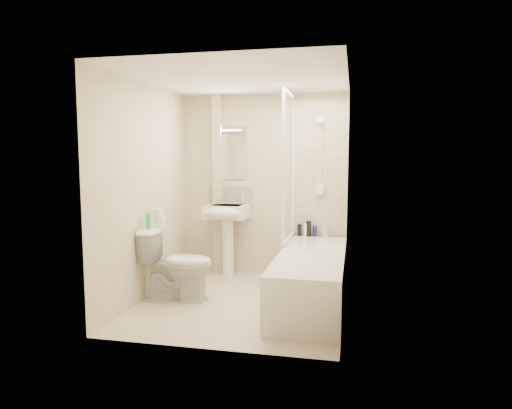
# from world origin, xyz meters

# --- Properties ---
(floor) EXTENTS (2.50, 2.50, 0.00)m
(floor) POSITION_xyz_m (0.00, 0.00, 0.00)
(floor) COLOR beige
(floor) RESTS_ON ground
(wall_back) EXTENTS (2.20, 0.02, 2.40)m
(wall_back) POSITION_xyz_m (0.00, 1.25, 1.20)
(wall_back) COLOR beige
(wall_back) RESTS_ON ground
(wall_left) EXTENTS (0.02, 2.50, 2.40)m
(wall_left) POSITION_xyz_m (-1.10, 0.00, 1.20)
(wall_left) COLOR beige
(wall_left) RESTS_ON ground
(wall_right) EXTENTS (0.02, 2.50, 2.40)m
(wall_right) POSITION_xyz_m (1.10, 0.00, 1.20)
(wall_right) COLOR beige
(wall_right) RESTS_ON ground
(ceiling) EXTENTS (2.20, 2.50, 0.02)m
(ceiling) POSITION_xyz_m (0.00, 0.00, 2.40)
(ceiling) COLOR white
(ceiling) RESTS_ON wall_back
(tile_back) EXTENTS (0.70, 0.01, 1.75)m
(tile_back) POSITION_xyz_m (0.75, 1.24, 1.42)
(tile_back) COLOR beige
(tile_back) RESTS_ON wall_back
(tile_right) EXTENTS (0.01, 2.10, 1.75)m
(tile_right) POSITION_xyz_m (1.09, 0.12, 1.42)
(tile_right) COLOR beige
(tile_right) RESTS_ON wall_right
(pipe_boxing) EXTENTS (0.12, 0.12, 2.40)m
(pipe_boxing) POSITION_xyz_m (-0.62, 1.19, 1.20)
(pipe_boxing) COLOR beige
(pipe_boxing) RESTS_ON ground
(splashback) EXTENTS (0.60, 0.02, 0.30)m
(splashback) POSITION_xyz_m (-0.46, 1.24, 1.03)
(splashback) COLOR beige
(splashback) RESTS_ON wall_back
(mirror) EXTENTS (0.46, 0.01, 0.60)m
(mirror) POSITION_xyz_m (-0.46, 1.24, 1.58)
(mirror) COLOR white
(mirror) RESTS_ON wall_back
(strip_light) EXTENTS (0.42, 0.07, 0.07)m
(strip_light) POSITION_xyz_m (-0.46, 1.22, 1.95)
(strip_light) COLOR silver
(strip_light) RESTS_ON wall_back
(bathtub) EXTENTS (0.70, 2.10, 0.55)m
(bathtub) POSITION_xyz_m (0.75, 0.12, 0.29)
(bathtub) COLOR white
(bathtub) RESTS_ON ground
(shower_screen) EXTENTS (0.04, 0.92, 1.80)m
(shower_screen) POSITION_xyz_m (0.40, 0.80, 1.45)
(shower_screen) COLOR white
(shower_screen) RESTS_ON bathtub
(shower_fixture) EXTENTS (0.10, 0.16, 0.99)m
(shower_fixture) POSITION_xyz_m (0.75, 1.19, 1.55)
(shower_fixture) COLOR white
(shower_fixture) RESTS_ON wall_back
(pedestal_sink) EXTENTS (0.56, 0.50, 1.08)m
(pedestal_sink) POSITION_xyz_m (-0.46, 1.01, 0.76)
(pedestal_sink) COLOR white
(pedestal_sink) RESTS_ON ground
(bottle_black_a) EXTENTS (0.06, 0.06, 0.16)m
(bottle_black_a) POSITION_xyz_m (0.50, 1.16, 0.63)
(bottle_black_a) COLOR black
(bottle_black_a) RESTS_ON bathtub
(bottle_white_a) EXTENTS (0.06, 0.06, 0.17)m
(bottle_white_a) POSITION_xyz_m (0.58, 1.16, 0.63)
(bottle_white_a) COLOR white
(bottle_white_a) RESTS_ON bathtub
(bottle_black_b) EXTENTS (0.07, 0.07, 0.20)m
(bottle_black_b) POSITION_xyz_m (0.61, 1.16, 0.65)
(bottle_black_b) COLOR black
(bottle_black_b) RESTS_ON bathtub
(bottle_blue) EXTENTS (0.06, 0.06, 0.14)m
(bottle_blue) POSITION_xyz_m (0.69, 1.16, 0.62)
(bottle_blue) COLOR navy
(bottle_blue) RESTS_ON bathtub
(bottle_cream) EXTENTS (0.06, 0.06, 0.15)m
(bottle_cream) POSITION_xyz_m (0.83, 1.16, 0.63)
(bottle_cream) COLOR beige
(bottle_cream) RESTS_ON bathtub
(bottle_white_b) EXTENTS (0.05, 0.05, 0.15)m
(bottle_white_b) POSITION_xyz_m (0.84, 1.16, 0.62)
(bottle_white_b) COLOR silver
(bottle_white_b) RESTS_ON bathtub
(toilet) EXTENTS (0.62, 0.88, 0.80)m
(toilet) POSITION_xyz_m (-0.72, -0.06, 0.40)
(toilet) COLOR white
(toilet) RESTS_ON ground
(toilet_roll_lower) EXTENTS (0.12, 0.12, 0.11)m
(toilet_roll_lower) POSITION_xyz_m (-0.95, 0.04, 0.86)
(toilet_roll_lower) COLOR white
(toilet_roll_lower) RESTS_ON toilet
(toilet_roll_upper) EXTENTS (0.11, 0.11, 0.09)m
(toilet_roll_upper) POSITION_xyz_m (-0.98, 0.02, 0.96)
(toilet_roll_upper) COLOR white
(toilet_roll_upper) RESTS_ON toilet_roll_lower
(green_bottle) EXTENTS (0.05, 0.05, 0.17)m
(green_bottle) POSITION_xyz_m (-1.01, -0.15, 0.89)
(green_bottle) COLOR green
(green_bottle) RESTS_ON toilet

